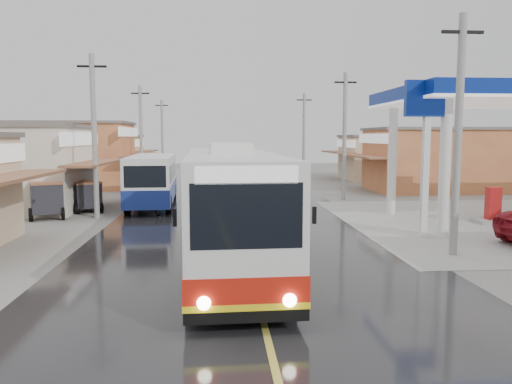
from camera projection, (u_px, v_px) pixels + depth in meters
ground at (248, 259)px, 16.46m from camera, size 120.00×120.00×0.00m
road at (234, 201)px, 31.33m from camera, size 12.00×90.00×0.02m
centre_line at (234, 201)px, 31.32m from camera, size 0.15×90.00×0.01m
shopfronts_left at (38, 197)px, 33.33m from camera, size 11.00×44.00×5.20m
shopfronts_right at (489, 205)px, 29.48m from camera, size 11.00×44.00×4.80m
utility_poles_left at (124, 200)px, 31.79m from camera, size 1.60×50.00×8.00m
utility_poles_right at (343, 200)px, 31.85m from camera, size 1.60×36.00×8.00m
coach_bus at (230, 206)px, 15.78m from camera, size 3.10×12.30×3.81m
second_bus at (153, 179)px, 28.80m from camera, size 2.78×8.93×2.93m
cyclist at (164, 200)px, 26.01m from camera, size 1.27×2.14×2.18m
tricycle_near at (87, 194)px, 26.81m from camera, size 2.14×2.36×1.64m
tricycle_far at (46, 197)px, 24.63m from camera, size 2.36×2.64×1.84m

